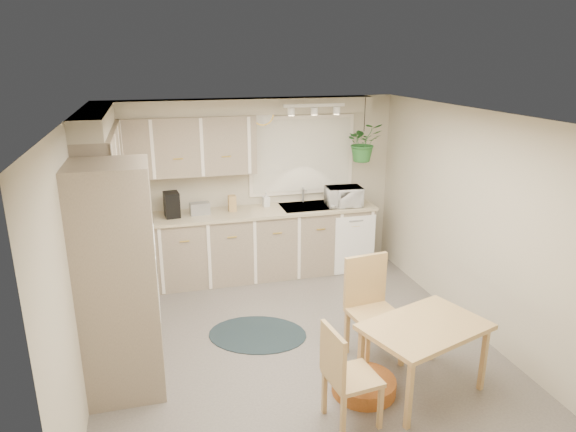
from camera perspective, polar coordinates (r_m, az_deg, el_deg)
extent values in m
plane|color=slate|center=(5.67, 0.56, -13.67)|extent=(4.20, 4.20, 0.00)
plane|color=silver|center=(4.88, 0.65, 11.24)|extent=(4.20, 4.20, 0.00)
cube|color=#BCB39C|center=(7.11, -3.96, 3.33)|extent=(4.00, 0.04, 2.40)
cube|color=#BCB39C|center=(3.36, 10.55, -13.77)|extent=(4.00, 0.04, 2.40)
cube|color=#BCB39C|center=(5.03, -21.98, -3.98)|extent=(0.04, 4.20, 2.40)
cube|color=#BCB39C|center=(5.98, 19.39, -0.37)|extent=(0.04, 4.20, 2.40)
cube|color=tan|center=(6.09, -17.50, -7.44)|extent=(0.60, 1.85, 0.90)
cube|color=tan|center=(7.02, -4.96, -3.31)|extent=(3.60, 0.60, 0.90)
cube|color=#C8BB92|center=(5.91, -17.81, -3.29)|extent=(0.64, 1.89, 0.04)
cube|color=#C8BB92|center=(6.86, -5.04, 0.34)|extent=(3.64, 0.64, 0.04)
cube|color=tan|center=(4.70, -18.31, -7.02)|extent=(0.65, 0.65, 2.10)
cube|color=white|center=(4.69, -14.39, -6.74)|extent=(0.02, 0.56, 0.58)
cube|color=tan|center=(5.80, -19.92, 5.44)|extent=(0.35, 2.00, 0.75)
cube|color=tan|center=(6.70, -12.27, 7.56)|extent=(2.00, 0.35, 0.75)
cube|color=#BCB39C|center=(5.73, -20.66, 10.06)|extent=(0.30, 2.00, 0.20)
cube|color=#BCB39C|center=(6.74, -5.61, 12.01)|extent=(3.60, 0.30, 0.20)
cube|color=white|center=(5.37, -17.94, -5.14)|extent=(0.52, 0.58, 0.02)
cube|color=white|center=(5.22, -18.62, -0.53)|extent=(0.40, 0.60, 0.14)
cube|color=white|center=(7.16, 1.56, 6.74)|extent=(1.40, 0.02, 1.00)
cube|color=white|center=(7.17, 1.54, 6.75)|extent=(1.50, 0.02, 1.10)
cube|color=#95979C|center=(7.07, 2.14, 0.76)|extent=(0.70, 0.48, 0.10)
cube|color=white|center=(7.14, 7.44, -3.23)|extent=(0.58, 0.02, 0.83)
cube|color=white|center=(6.57, 2.93, 12.19)|extent=(0.80, 0.04, 0.04)
cylinder|color=#ECBD53|center=(6.94, -2.84, 11.22)|extent=(0.30, 0.03, 0.30)
cube|color=tan|center=(4.92, 14.71, -15.00)|extent=(1.23, 1.01, 0.67)
cube|color=tan|center=(4.40, 7.22, -17.08)|extent=(0.46, 0.46, 0.89)
cube|color=tan|center=(5.18, 9.70, -10.50)|extent=(0.54, 0.54, 1.04)
ellipsoid|color=black|center=(5.78, -3.40, -12.98)|extent=(1.29, 1.14, 0.01)
cylinder|color=#AB5622|center=(4.94, 8.41, -18.12)|extent=(0.77, 0.77, 0.13)
imported|color=white|center=(7.08, 6.22, 2.40)|extent=(0.50, 0.30, 0.33)
imported|color=white|center=(7.05, -2.44, 1.44)|extent=(0.11, 0.21, 0.09)
imported|color=#29682B|center=(7.04, 8.37, 7.65)|extent=(0.49, 0.54, 0.41)
cube|color=black|center=(6.73, -12.79, 1.25)|extent=(0.21, 0.24, 0.32)
cube|color=#95979C|center=(6.79, -9.77, 0.83)|extent=(0.26, 0.16, 0.15)
cube|color=tan|center=(6.86, -6.22, 1.42)|extent=(0.10, 0.10, 0.22)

